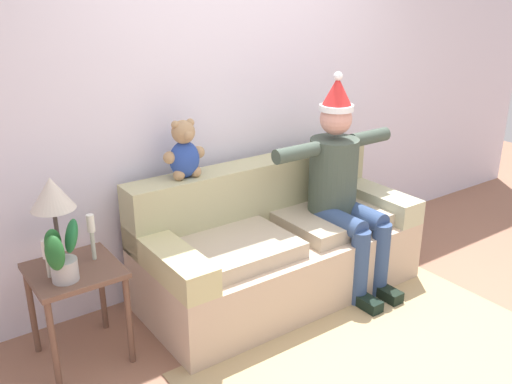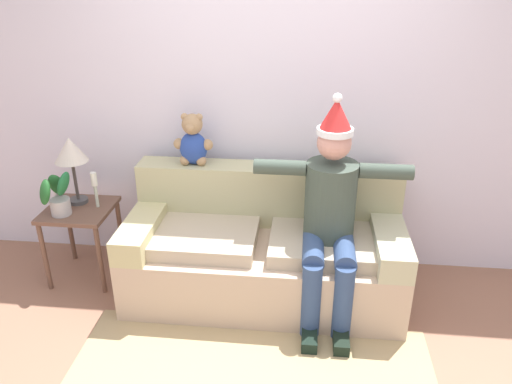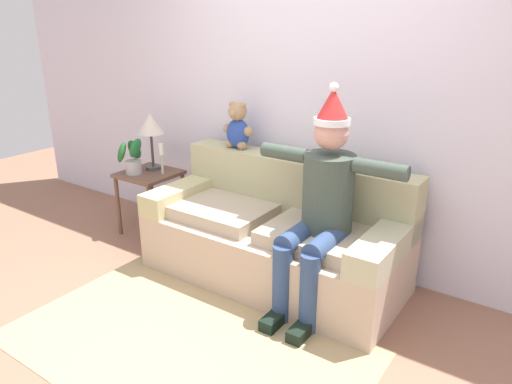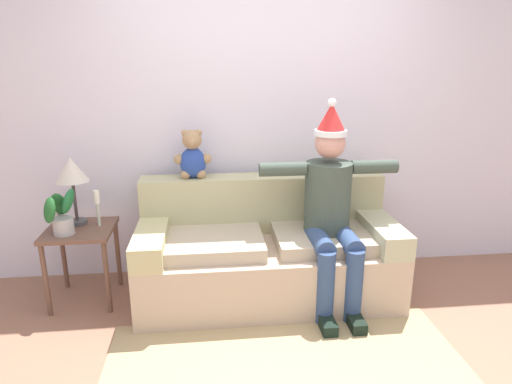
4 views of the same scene
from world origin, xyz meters
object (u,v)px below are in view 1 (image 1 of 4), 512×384
object	(u,v)px
candle_short	(91,231)
couch	(276,245)
person_seated	(342,183)
teddy_bear	(184,152)
potted_plant	(62,255)
side_table	(76,284)
table_lamp	(52,198)
candle_tall	(47,254)

from	to	relation	value
candle_short	couch	bearing A→B (deg)	-3.32
person_seated	candle_short	size ratio (longest dim) A/B	5.53
person_seated	teddy_bear	world-z (taller)	person_seated
teddy_bear	potted_plant	xyz separation A→B (m)	(-0.92, -0.33, -0.32)
side_table	table_lamp	xyz separation A→B (m)	(-0.04, 0.10, 0.50)
table_lamp	potted_plant	bearing A→B (deg)	-101.58
teddy_bear	candle_tall	distance (m)	1.05
side_table	candle_tall	world-z (taller)	candle_tall
couch	person_seated	size ratio (longest dim) A/B	1.28
table_lamp	potted_plant	size ratio (longest dim) A/B	1.46
couch	side_table	distance (m)	1.39
side_table	candle_short	world-z (taller)	candle_short
person_seated	side_table	bearing A→B (deg)	173.70
potted_plant	side_table	bearing A→B (deg)	53.87
person_seated	candle_tall	distance (m)	1.97
person_seated	side_table	world-z (taller)	person_seated
couch	table_lamp	size ratio (longest dim) A/B	3.77
couch	teddy_bear	xyz separation A→B (m)	(-0.55, 0.25, 0.71)
candle_short	candle_tall	bearing A→B (deg)	-167.40
side_table	table_lamp	distance (m)	0.51
couch	candle_tall	xyz separation A→B (m)	(-1.52, 0.01, 0.38)
potted_plant	candle_tall	size ratio (longest dim) A/B	1.64
couch	potted_plant	size ratio (longest dim) A/B	5.51
couch	teddy_bear	distance (m)	0.93
table_lamp	person_seated	bearing A→B (deg)	-9.05
potted_plant	candle_tall	bearing A→B (deg)	121.09
person_seated	teddy_bear	xyz separation A→B (m)	(-0.99, 0.42, 0.29)
teddy_bear	side_table	distance (m)	1.04
candle_short	table_lamp	bearing A→B (deg)	162.25
teddy_bear	table_lamp	bearing A→B (deg)	-171.76
candle_short	teddy_bear	bearing A→B (deg)	14.52
potted_plant	teddy_bear	bearing A→B (deg)	19.89
person_seated	candle_short	xyz separation A→B (m)	(-1.69, 0.24, -0.01)
table_lamp	candle_tall	world-z (taller)	table_lamp
person_seated	potted_plant	distance (m)	1.91
teddy_bear	candle_short	world-z (taller)	teddy_bear
teddy_bear	candle_tall	xyz separation A→B (m)	(-0.97, -0.24, -0.33)
candle_tall	table_lamp	bearing A→B (deg)	50.15
teddy_bear	side_table	bearing A→B (deg)	-165.15
candle_tall	person_seated	bearing A→B (deg)	-5.30
table_lamp	candle_short	xyz separation A→B (m)	(0.17, -0.06, -0.22)
couch	teddy_bear	bearing A→B (deg)	155.06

